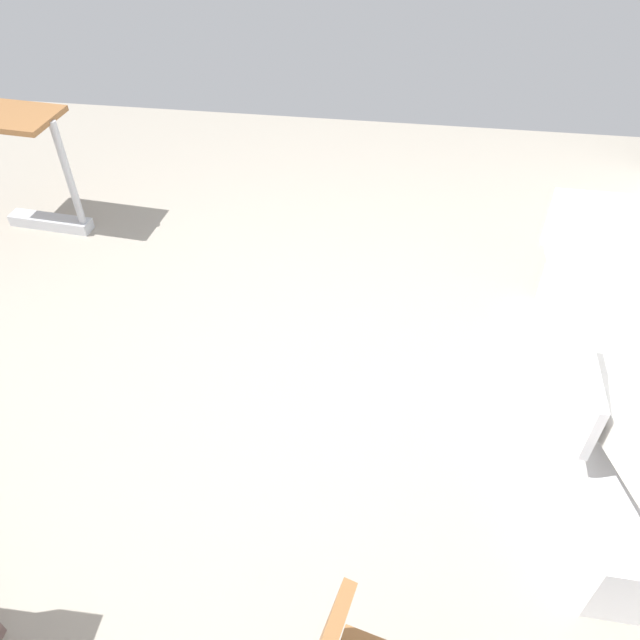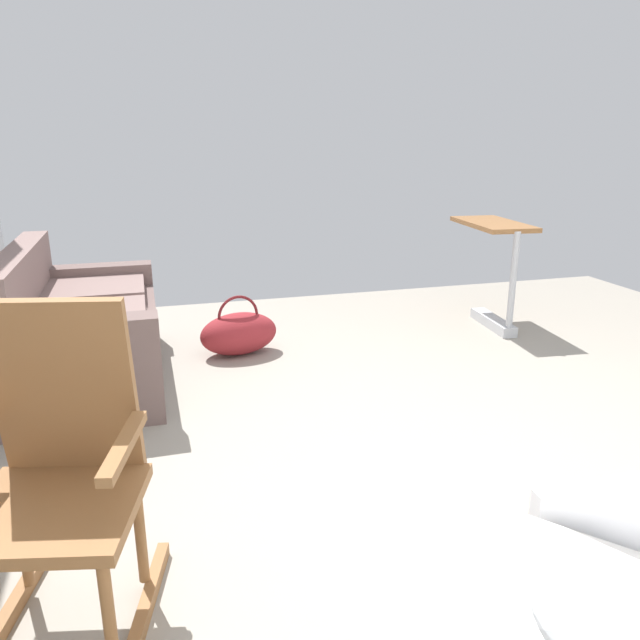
% 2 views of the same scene
% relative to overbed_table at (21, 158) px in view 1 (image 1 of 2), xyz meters
% --- Properties ---
extents(ground_plane, '(6.50, 6.50, 0.00)m').
position_rel_overbed_table_xyz_m(ground_plane, '(-1.93, 1.22, -0.53)').
color(ground_plane, gray).
extents(overbed_table, '(0.86, 0.47, 0.84)m').
position_rel_overbed_table_xyz_m(overbed_table, '(0.00, 0.00, 0.00)').
color(overbed_table, '#B2B5BA').
rests_on(overbed_table, ground).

